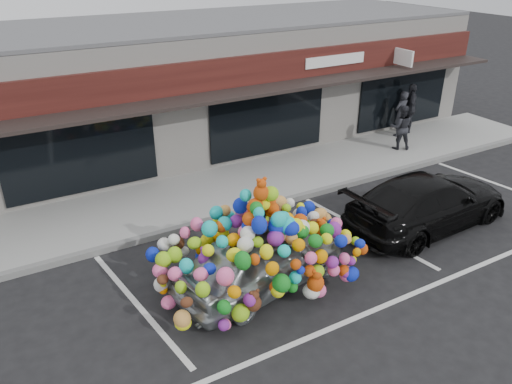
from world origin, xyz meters
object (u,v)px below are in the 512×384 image
toy_car (262,251)px  pedestrian_b (401,127)px  black_sedan (428,201)px  pedestrian_c (410,108)px  pedestrian_a (401,114)px

toy_car → pedestrian_b: bearing=-73.2°
black_sedan → pedestrian_c: 7.09m
black_sedan → pedestrian_c: size_ratio=2.58×
black_sedan → pedestrian_c: (4.65, 5.34, 0.38)m
toy_car → black_sedan: bearing=-100.0°
black_sedan → toy_car: bearing=88.0°
pedestrian_b → pedestrian_c: size_ratio=0.84×
black_sedan → pedestrian_a: 6.56m
black_sedan → pedestrian_c: bearing=-44.3°
black_sedan → pedestrian_a: bearing=-41.2°
toy_car → pedestrian_c: toy_car is taller
pedestrian_b → pedestrian_c: 1.97m
toy_car → pedestrian_c: bearing=-71.7°
pedestrian_c → black_sedan: bearing=0.1°
toy_car → pedestrian_a: toy_car is taller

